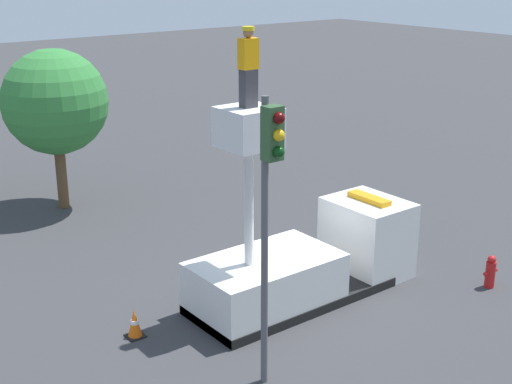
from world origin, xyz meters
The scene contains 7 objects.
ground_plane centered at (0.00, 0.00, 0.00)m, with size 120.00×120.00×0.00m, color #38383A.
bucket_truck centered at (0.43, 0.00, 0.98)m, with size 6.19×2.19×5.11m.
worker centered at (-1.36, 0.00, 5.99)m, with size 0.40×0.26×1.75m.
traffic_light_pole centered at (-2.83, -2.57, 4.16)m, with size 0.34×0.57×5.90m.
fire_hydrant centered at (4.57, -2.63, 0.44)m, with size 0.50×0.26×0.89m.
traffic_cone_rear centered at (-4.04, 0.78, 0.32)m, with size 0.40×0.40×0.67m.
tree_left_bg centered at (-1.71, 10.14, 3.67)m, with size 3.50×3.50×5.44m.
Camera 1 is at (-10.68, -12.31, 8.29)m, focal length 50.00 mm.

